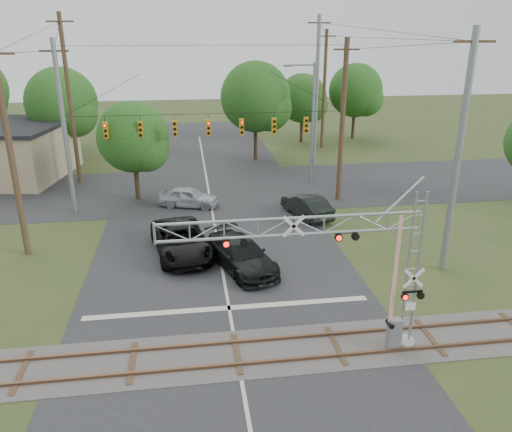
{
  "coord_description": "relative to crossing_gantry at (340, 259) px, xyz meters",
  "views": [
    {
      "loc": [
        -1.56,
        -14.31,
        11.89
      ],
      "look_at": [
        1.53,
        7.5,
        3.69
      ],
      "focal_mm": 35.0,
      "sensor_mm": 36.0,
      "label": 1
    }
  ],
  "objects": [
    {
      "name": "traffic_signal_span",
      "position": [
        -2.93,
        18.35,
        1.7
      ],
      "size": [
        19.34,
        0.36,
        11.5
      ],
      "color": "gray",
      "rests_on": "ground"
    },
    {
      "name": "railroad_track",
      "position": [
        -3.81,
        0.35,
        -4.0
      ],
      "size": [
        90.0,
        3.2,
        0.17
      ],
      "color": "#504945",
      "rests_on": "ground"
    },
    {
      "name": "road_main",
      "position": [
        -3.81,
        8.35,
        -4.02
      ],
      "size": [
        14.0,
        90.0,
        0.02
      ],
      "primitive_type": "cube",
      "color": "#252528",
      "rests_on": "ground"
    },
    {
      "name": "crossing_gantry",
      "position": [
        0.0,
        0.0,
        0.0
      ],
      "size": [
        9.99,
        0.83,
        6.49
      ],
      "color": "#969691",
      "rests_on": "ground"
    },
    {
      "name": "car_dark",
      "position": [
        -2.77,
        7.84,
        -3.23
      ],
      "size": [
        3.99,
        5.96,
        1.6
      ],
      "primitive_type": "imported",
      "rotation": [
        0.0,
        0.0,
        0.35
      ],
      "color": "black",
      "rests_on": "ground"
    },
    {
      "name": "treeline",
      "position": [
        -5.72,
        33.04,
        1.52
      ],
      "size": [
        51.67,
        30.33,
        9.91
      ],
      "color": "#332517",
      "rests_on": "ground"
    },
    {
      "name": "ground",
      "position": [
        -3.81,
        -1.65,
        -4.03
      ],
      "size": [
        160.0,
        160.0,
        0.0
      ],
      "primitive_type": "plane",
      "color": "#33421E",
      "rests_on": "ground"
    },
    {
      "name": "streetlight",
      "position": [
        4.64,
        23.41,
        1.34
      ],
      "size": [
        2.56,
        0.27,
        9.61
      ],
      "color": "gray",
      "rests_on": "ground"
    },
    {
      "name": "suv_dark",
      "position": [
        2.51,
        15.15,
        -3.27
      ],
      "size": [
        2.91,
        4.92,
        1.53
      ],
      "primitive_type": "imported",
      "rotation": [
        0.0,
        0.0,
        3.44
      ],
      "color": "black",
      "rests_on": "ground"
    },
    {
      "name": "pickup_black",
      "position": [
        -5.92,
        10.14,
        -3.18
      ],
      "size": [
        3.88,
        6.53,
        1.7
      ],
      "primitive_type": "imported",
      "rotation": [
        0.0,
        0.0,
        0.18
      ],
      "color": "black",
      "rests_on": "ground"
    },
    {
      "name": "road_cross",
      "position": [
        -3.81,
        22.35,
        -4.02
      ],
      "size": [
        90.0,
        12.0,
        0.02
      ],
      "primitive_type": "cube",
      "color": "#252528",
      "rests_on": "ground"
    },
    {
      "name": "utility_poles",
      "position": [
        -1.11,
        21.73,
        2.32
      ],
      "size": [
        25.73,
        29.88,
        13.24
      ],
      "color": "#3B241B",
      "rests_on": "ground"
    },
    {
      "name": "sedan_silver",
      "position": [
        -5.39,
        18.29,
        -3.31
      ],
      "size": [
        4.53,
        2.86,
        1.44
      ],
      "primitive_type": "imported",
      "rotation": [
        0.0,
        0.0,
        1.27
      ],
      "color": "#A5A5AC",
      "rests_on": "ground"
    }
  ]
}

